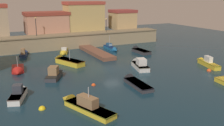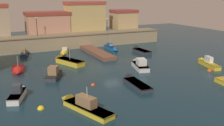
# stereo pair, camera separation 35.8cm
# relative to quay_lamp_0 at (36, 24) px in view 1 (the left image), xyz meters

# --- Properties ---
(ground_plane) EXTENTS (103.53, 103.53, 0.00)m
(ground_plane) POSITION_rel_quay_lamp_0_xyz_m (7.83, -19.24, -5.53)
(ground_plane) COLOR #112D3D
(quay_wall) EXTENTS (41.13, 4.26, 3.02)m
(quay_wall) POSITION_rel_quay_lamp_0_xyz_m (7.83, -0.00, -4.01)
(quay_wall) COLOR #9E8966
(quay_wall) RESTS_ON ground
(old_town_backdrop) EXTENTS (36.10, 6.11, 6.97)m
(old_town_backdrop) POSITION_rel_quay_lamp_0_xyz_m (6.91, 4.65, 0.25)
(old_town_backdrop) COLOR tan
(old_town_backdrop) RESTS_ON ground
(pier_dock) EXTENTS (2.52, 12.79, 0.70)m
(pier_dock) POSITION_rel_quay_lamp_0_xyz_m (9.63, -8.38, -5.19)
(pier_dock) COLOR brown
(pier_dock) RESTS_ON ground
(quay_lamp_0) EXTENTS (0.32, 0.32, 3.82)m
(quay_lamp_0) POSITION_rel_quay_lamp_0_xyz_m (0.00, 0.00, 0.00)
(quay_lamp_0) COLOR black
(quay_lamp_0) RESTS_ON quay_wall
(quay_lamp_1) EXTENTS (0.32, 0.32, 3.01)m
(quay_lamp_1) POSITION_rel_quay_lamp_0_xyz_m (15.72, 0.00, -0.47)
(quay_lamp_1) COLOR black
(quay_lamp_1) RESTS_ON quay_wall
(moored_boat_0) EXTENTS (3.61, 5.07, 2.10)m
(moored_boat_0) POSITION_rel_quay_lamp_0_xyz_m (-1.21, -19.52, -5.00)
(moored_boat_0) COLOR #333338
(moored_boat_0) RESTS_ON ground
(moored_boat_1) EXTENTS (4.01, 7.44, 2.99)m
(moored_boat_1) POSITION_rel_quay_lamp_0_xyz_m (-1.38, -31.14, -5.09)
(moored_boat_1) COLOR gold
(moored_boat_1) RESTS_ON ground
(moored_boat_2) EXTENTS (3.14, 6.21, 2.15)m
(moored_boat_2) POSITION_rel_quay_lamp_0_xyz_m (11.89, -20.51, -4.98)
(moored_boat_2) COLOR silver
(moored_boat_2) RESTS_ON ground
(moored_boat_3) EXTENTS (2.82, 5.15, 1.87)m
(moored_boat_3) POSITION_rel_quay_lamp_0_xyz_m (-6.67, -25.17, -5.05)
(moored_boat_3) COLOR white
(moored_boat_3) RESTS_ON ground
(moored_boat_4) EXTENTS (2.24, 5.02, 1.85)m
(moored_boat_4) POSITION_rel_quay_lamp_0_xyz_m (-3.23, -3.55, -5.12)
(moored_boat_4) COLOR navy
(moored_boat_4) RESTS_ON ground
(moored_boat_6) EXTENTS (1.92, 5.65, 1.64)m
(moored_boat_6) POSITION_rel_quay_lamp_0_xyz_m (17.92, -10.60, -5.19)
(moored_boat_6) COLOR #333338
(moored_boat_6) RESTS_ON ground
(moored_boat_7) EXTENTS (2.21, 4.93, 2.69)m
(moored_boat_7) POSITION_rel_quay_lamp_0_xyz_m (-5.63, -14.84, -5.24)
(moored_boat_7) COLOR red
(moored_boat_7) RESTS_ON ground
(moored_boat_8) EXTENTS (1.90, 6.51, 1.47)m
(moored_boat_8) POSITION_rel_quay_lamp_0_xyz_m (7.12, -26.84, -5.25)
(moored_boat_8) COLOR #333338
(moored_boat_8) RESTS_ON ground
(moored_boat_9) EXTENTS (2.89, 6.61, 1.81)m
(moored_boat_9) POSITION_rel_quay_lamp_0_xyz_m (22.47, -24.22, -5.04)
(moored_boat_9) COLOR gold
(moored_boat_9) RESTS_ON ground
(moored_boat_10) EXTENTS (4.23, 6.99, 2.87)m
(moored_boat_10) POSITION_rel_quay_lamp_0_xyz_m (2.22, -13.04, -5.08)
(moored_boat_10) COLOR gold
(moored_boat_10) RESTS_ON ground
(moored_boat_11) EXTENTS (1.30, 5.71, 3.10)m
(moored_boat_11) POSITION_rel_quay_lamp_0_xyz_m (14.00, -6.20, -5.11)
(moored_boat_11) COLOR #195689
(moored_boat_11) RESTS_ON ground
(moored_boat_12) EXTENTS (3.05, 5.39, 1.42)m
(moored_boat_12) POSITION_rel_quay_lamp_0_xyz_m (4.05, -5.35, -5.22)
(moored_boat_12) COLOR gold
(moored_boat_12) RESTS_ON ground
(mooring_buoy_0) EXTENTS (0.70, 0.70, 0.70)m
(mooring_buoy_0) POSITION_rel_quay_lamp_0_xyz_m (-5.05, -29.51, -5.53)
(mooring_buoy_0) COLOR yellow
(mooring_buoy_0) RESTS_ON ground
(mooring_buoy_1) EXTENTS (0.68, 0.68, 0.68)m
(mooring_buoy_1) POSITION_rel_quay_lamp_0_xyz_m (20.39, -26.85, -5.53)
(mooring_buoy_1) COLOR #EA4C19
(mooring_buoy_1) RESTS_ON ground
(mooring_buoy_2) EXTENTS (0.54, 0.54, 0.54)m
(mooring_buoy_2) POSITION_rel_quay_lamp_0_xyz_m (2.25, -25.18, -5.53)
(mooring_buoy_2) COLOR #EA4C19
(mooring_buoy_2) RESTS_ON ground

